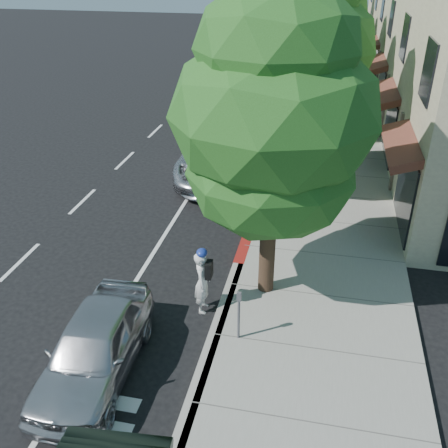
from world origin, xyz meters
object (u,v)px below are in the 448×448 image
(cyclist, at_px, (203,282))
(pedestrian, at_px, (310,104))
(street_tree_3, at_px, (315,20))
(dark_suv_far, at_px, (286,54))
(dark_sedan, at_px, (279,103))
(street_tree_2, at_px, (308,32))
(near_car_a, at_px, (94,347))
(white_pickup, at_px, (289,80))
(silver_suv, at_px, (221,152))
(street_tree_1, at_px, (297,51))
(street_tree_0, at_px, (274,120))
(street_tree_4, at_px, (319,12))
(bicycle, at_px, (246,197))

(cyclist, height_order, pedestrian, pedestrian)
(street_tree_3, bearing_deg, dark_suv_far, 101.60)
(street_tree_3, distance_m, dark_sedan, 4.73)
(street_tree_2, relative_size, near_car_a, 1.92)
(street_tree_3, height_order, pedestrian, street_tree_3)
(street_tree_3, relative_size, white_pickup, 1.38)
(silver_suv, bearing_deg, cyclist, -87.48)
(street_tree_3, xyz_separation_m, cyclist, (-1.42, -19.00, -3.76))
(street_tree_1, bearing_deg, white_pickup, 95.45)
(street_tree_0, height_order, dark_suv_far, street_tree_0)
(dark_sedan, bearing_deg, silver_suv, -105.57)
(street_tree_4, xyz_separation_m, white_pickup, (-1.40, -3.33, -3.54))
(street_tree_1, height_order, white_pickup, street_tree_1)
(street_tree_0, relative_size, near_car_a, 1.86)
(street_tree_1, relative_size, street_tree_3, 1.05)
(cyclist, distance_m, dark_sedan, 16.57)
(silver_suv, xyz_separation_m, dark_suv_far, (0.35, 22.50, -0.19))
(street_tree_3, bearing_deg, pedestrian, -86.32)
(cyclist, bearing_deg, silver_suv, 3.50)
(street_tree_0, relative_size, cyclist, 4.58)
(white_pickup, bearing_deg, bicycle, -92.67)
(dark_suv_far, xyz_separation_m, near_car_a, (-0.64, -33.50, -0.02))
(white_pickup, bearing_deg, cyclist, -93.08)
(dark_sedan, distance_m, near_car_a, 19.14)
(street_tree_0, relative_size, dark_suv_far, 1.79)
(near_car_a, bearing_deg, street_tree_2, 75.90)
(bicycle, bearing_deg, dark_suv_far, -11.67)
(cyclist, height_order, silver_suv, silver_suv)
(pedestrian, bearing_deg, cyclist, 79.69)
(bicycle, xyz_separation_m, white_pickup, (-0.10, 16.10, 0.34))
(white_pickup, distance_m, near_car_a, 24.23)
(near_car_a, bearing_deg, white_pickup, 83.18)
(street_tree_1, relative_size, white_pickup, 1.45)
(street_tree_3, xyz_separation_m, pedestrian, (0.23, -3.57, -3.49))
(street_tree_2, relative_size, cyclist, 4.73)
(street_tree_3, relative_size, dark_suv_far, 1.84)
(street_tree_2, bearing_deg, street_tree_1, -90.00)
(silver_suv, xyz_separation_m, white_pickup, (1.41, 13.17, -0.09))
(street_tree_4, distance_m, dark_sedan, 9.27)
(cyclist, xyz_separation_m, white_pickup, (0.02, 21.67, -0.01))
(dark_suv_far, bearing_deg, white_pickup, -87.04)
(street_tree_0, xyz_separation_m, pedestrian, (0.23, 14.43, -3.55))
(bicycle, distance_m, silver_suv, 3.33)
(silver_suv, bearing_deg, near_car_a, -98.27)
(dark_sedan, bearing_deg, bicycle, -95.11)
(bicycle, relative_size, pedestrian, 0.96)
(dark_sedan, height_order, white_pickup, white_pickup)
(street_tree_3, height_order, white_pickup, street_tree_3)
(street_tree_0, relative_size, white_pickup, 1.34)
(white_pickup, height_order, pedestrian, pedestrian)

